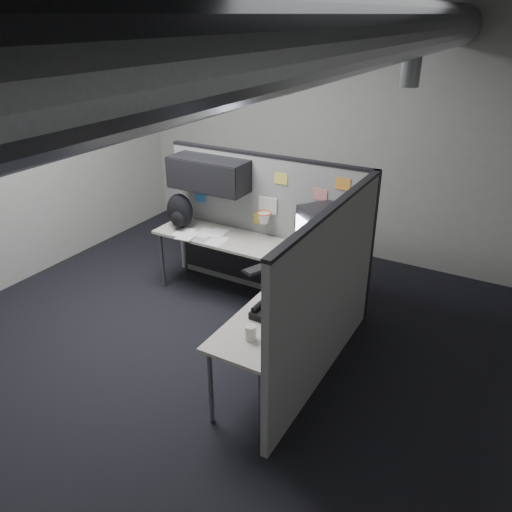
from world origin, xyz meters
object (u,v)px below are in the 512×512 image
Objects in this scene: phone at (266,312)px; backpack at (180,211)px; monitor at (327,234)px; keyboard at (262,268)px; desk at (258,268)px.

backpack is (-1.76, 1.17, 0.15)m from phone.
keyboard is (-0.44, -0.52, -0.26)m from monitor.
keyboard is 1.42m from backpack.
phone is 0.58× the size of backpack.
phone is at bearing -80.55° from keyboard.
backpack is at bearing 157.87° from phone.
monitor reaches higher than desk.
desk is 0.29m from keyboard.
backpack is (-1.17, 0.26, 0.31)m from desk.
backpack is at bearing 174.19° from monitor.
phone is at bearing -98.25° from monitor.
monitor is at bearing 28.26° from keyboard.
phone is (0.42, -0.70, 0.02)m from keyboard.
desk is at bearing 134.22° from phone.
backpack is at bearing 167.58° from desk.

